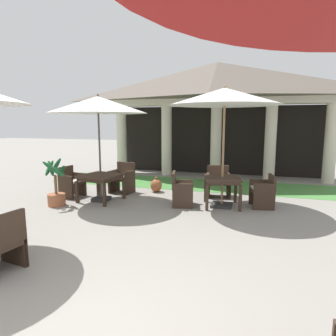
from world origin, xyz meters
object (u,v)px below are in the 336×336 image
object	(u,v)px
patio_umbrella_near_foreground	(98,105)
patio_chair_near_foreground_west	(71,183)
patio_table_near_foreground	(101,178)
patio_chair_far_back_east	(263,191)
patio_table_far_back	(222,181)
patio_chair_far_back_north	(218,182)
patio_umbrella_far_back	(225,97)
terracotta_urn	(156,186)
potted_palm_left_edge	(56,190)
patio_chair_far_back_west	(182,190)
patio_chair_near_foreground_north	(122,179)

from	to	relation	value
patio_umbrella_near_foreground	patio_chair_near_foreground_west	world-z (taller)	patio_umbrella_near_foreground
patio_umbrella_near_foreground	patio_table_near_foreground	bearing A→B (deg)	108.43
patio_table_near_foreground	patio_chair_far_back_east	size ratio (longest dim) A/B	1.32
patio_chair_near_foreground_west	patio_table_far_back	world-z (taller)	patio_chair_near_foreground_west
patio_table_near_foreground	patio_chair_near_foreground_west	distance (m)	1.05
patio_chair_far_back_north	patio_umbrella_far_back	bearing A→B (deg)	90.00
patio_table_far_back	terracotta_urn	distance (m)	2.34
potted_palm_left_edge	terracotta_urn	bearing A→B (deg)	47.64
patio_umbrella_near_foreground	potted_palm_left_edge	xyz separation A→B (m)	(-0.84, -0.75, -2.10)
patio_chair_near_foreground_west	patio_table_far_back	size ratio (longest dim) A/B	0.85
patio_table_far_back	patio_chair_far_back_west	bearing A→B (deg)	-168.02
patio_chair_near_foreground_north	patio_umbrella_far_back	size ratio (longest dim) A/B	0.30
patio_table_near_foreground	terracotta_urn	size ratio (longest dim) A/B	2.30
patio_chair_far_back_north	potted_palm_left_edge	distance (m)	4.35
patio_table_near_foreground	potted_palm_left_edge	xyz separation A→B (m)	(-0.84, -0.75, -0.19)
patio_chair_near_foreground_west	patio_chair_near_foreground_north	world-z (taller)	patio_chair_near_foreground_north
patio_chair_far_back_west	patio_chair_far_back_north	bearing A→B (deg)	135.05
patio_umbrella_near_foreground	potted_palm_left_edge	distance (m)	2.38
patio_umbrella_far_back	patio_chair_far_back_west	distance (m)	2.49
terracotta_urn	patio_chair_far_back_east	bearing A→B (deg)	-14.44
patio_chair_far_back_west	potted_palm_left_edge	size ratio (longest dim) A/B	0.70
patio_chair_far_back_west	potted_palm_left_edge	bearing A→B (deg)	-85.11
patio_chair_near_foreground_north	patio_chair_far_back_north	xyz separation A→B (m)	(2.81, 0.35, -0.01)
patio_chair_far_back_west	patio_table_far_back	bearing A→B (deg)	90.00
terracotta_urn	patio_umbrella_far_back	bearing A→B (deg)	-25.66
patio_chair_near_foreground_north	patio_umbrella_far_back	world-z (taller)	patio_umbrella_far_back
patio_umbrella_far_back	patio_table_near_foreground	bearing A→B (deg)	-173.22
patio_umbrella_near_foreground	potted_palm_left_edge	world-z (taller)	patio_umbrella_near_foreground
patio_chair_near_foreground_west	patio_chair_far_back_west	distance (m)	3.20
patio_table_near_foreground	patio_chair_far_back_north	size ratio (longest dim) A/B	1.25
patio_chair_far_back_east	terracotta_urn	xyz separation A→B (m)	(-3.06, 0.79, -0.20)
patio_umbrella_far_back	patio_chair_far_back_west	xyz separation A→B (m)	(-0.99, -0.21, -2.27)
patio_chair_near_foreground_west	patio_table_far_back	xyz separation A→B (m)	(4.19, 0.23, 0.24)
patio_chair_far_back_north	terracotta_urn	world-z (taller)	patio_chair_far_back_north
patio_chair_far_back_east	patio_chair_far_back_north	xyz separation A→B (m)	(-1.19, 0.78, 0.01)
patio_chair_near_foreground_north	terracotta_urn	bearing A→B (deg)	-151.01
patio_umbrella_far_back	potted_palm_left_edge	distance (m)	4.74
patio_chair_far_back_north	potted_palm_left_edge	bearing A→B (deg)	17.13
patio_umbrella_near_foreground	terracotta_urn	world-z (taller)	patio_umbrella_near_foreground
patio_table_near_foreground	patio_chair_far_back_east	world-z (taller)	patio_chair_far_back_east
patio_umbrella_near_foreground	patio_chair_near_foreground_west	bearing A→B (deg)	171.63
patio_chair_far_back_west	patio_chair_near_foreground_north	bearing A→B (deg)	-124.74
patio_chair_near_foreground_north	patio_chair_far_back_west	size ratio (longest dim) A/B	1.04
patio_chair_near_foreground_north	patio_chair_far_back_north	size ratio (longest dim) A/B	1.04
patio_table_near_foreground	patio_chair_near_foreground_north	size ratio (longest dim) A/B	1.20
patio_chair_far_back_north	patio_chair_near_foreground_north	bearing A→B (deg)	-4.90
patio_chair_far_back_east	patio_chair_far_back_north	distance (m)	1.43
patio_chair_near_foreground_west	patio_umbrella_far_back	distance (m)	4.77
patio_table_near_foreground	patio_umbrella_far_back	distance (m)	3.80
patio_umbrella_far_back	patio_umbrella_near_foreground	bearing A→B (deg)	-173.22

